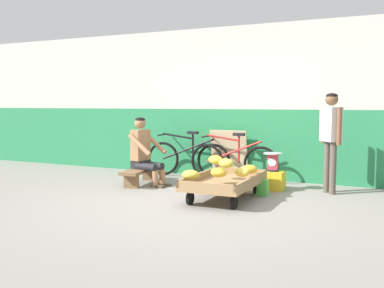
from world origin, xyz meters
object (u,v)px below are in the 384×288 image
(plastic_crate, at_px, (273,181))
(weighing_scale, at_px, (273,162))
(shopping_bag, at_px, (262,188))
(bicycle_far_left, at_px, (233,161))
(sign_board, at_px, (229,154))
(bicycle_near_left, at_px, (188,158))
(vendor_seated, at_px, (144,151))
(low_bench, at_px, (141,172))
(banana_cart, at_px, (225,183))
(customer_adult, at_px, (331,131))

(plastic_crate, bearing_deg, weighing_scale, -90.00)
(shopping_bag, bearing_deg, weighing_scale, 87.17)
(bicycle_far_left, relative_size, sign_board, 1.87)
(weighing_scale, xyz_separation_m, bicycle_near_left, (-1.79, 0.58, -0.10))
(vendor_seated, distance_m, sign_board, 1.64)
(low_bench, distance_m, plastic_crate, 2.22)
(shopping_bag, bearing_deg, plastic_crate, 87.18)
(banana_cart, xyz_separation_m, plastic_crate, (0.43, 1.00, -0.09))
(bicycle_near_left, bearing_deg, plastic_crate, -18.06)
(plastic_crate, height_order, shopping_bag, plastic_crate)
(plastic_crate, relative_size, bicycle_near_left, 0.22)
(vendor_seated, distance_m, bicycle_near_left, 1.11)
(bicycle_far_left, relative_size, shopping_bag, 6.92)
(sign_board, bearing_deg, vendor_seated, -130.26)
(bicycle_far_left, bearing_deg, banana_cart, -74.13)
(vendor_seated, distance_m, weighing_scale, 2.14)
(plastic_crate, distance_m, shopping_bag, 0.51)
(banana_cart, height_order, low_bench, banana_cart)
(vendor_seated, relative_size, bicycle_far_left, 0.69)
(low_bench, bearing_deg, weighing_scale, 11.62)
(low_bench, relative_size, sign_board, 1.27)
(low_bench, relative_size, vendor_seated, 0.99)
(weighing_scale, bearing_deg, shopping_bag, -92.83)
(vendor_seated, distance_m, customer_adult, 3.03)
(bicycle_near_left, xyz_separation_m, customer_adult, (2.64, -0.47, 0.60))
(banana_cart, bearing_deg, vendor_seated, 162.17)
(plastic_crate, height_order, sign_board, sign_board)
(vendor_seated, xyz_separation_m, bicycle_far_left, (1.23, 0.99, -0.21))
(low_bench, height_order, customer_adult, customer_adult)
(weighing_scale, distance_m, sign_board, 1.30)
(banana_cart, distance_m, sign_board, 1.89)
(plastic_crate, height_order, bicycle_far_left, bicycle_far_left)
(banana_cart, relative_size, sign_board, 1.63)
(customer_adult, distance_m, shopping_bag, 1.36)
(bicycle_far_left, bearing_deg, low_bench, -143.36)
(vendor_seated, bearing_deg, weighing_scale, 12.49)
(weighing_scale, bearing_deg, vendor_seated, -167.51)
(weighing_scale, height_order, customer_adult, customer_adult)
(weighing_scale, distance_m, bicycle_far_left, 1.02)
(bicycle_far_left, height_order, shopping_bag, bicycle_far_left)
(sign_board, bearing_deg, bicycle_near_left, -165.03)
(weighing_scale, height_order, shopping_bag, weighing_scale)
(customer_adult, bearing_deg, bicycle_near_left, 170.00)
(low_bench, height_order, shopping_bag, low_bench)
(sign_board, height_order, customer_adult, customer_adult)
(low_bench, bearing_deg, bicycle_near_left, 69.18)
(customer_adult, bearing_deg, sign_board, 160.60)
(vendor_seated, xyz_separation_m, shopping_bag, (2.07, -0.04, -0.45))
(vendor_seated, xyz_separation_m, bicycle_near_left, (0.31, 1.05, -0.21))
(banana_cart, distance_m, customer_adult, 1.84)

